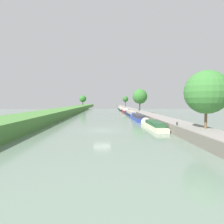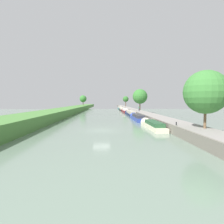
% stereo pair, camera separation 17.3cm
% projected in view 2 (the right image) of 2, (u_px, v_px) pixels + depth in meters
% --- Properties ---
extents(ground_plane, '(160.00, 160.00, 0.00)m').
position_uv_depth(ground_plane, '(101.00, 130.00, 28.63)').
color(ground_plane, slate).
extents(left_grassy_bank, '(7.07, 260.00, 1.98)m').
position_uv_depth(left_grassy_bank, '(12.00, 124.00, 28.20)').
color(left_grassy_bank, '#477A38').
rests_on(left_grassy_bank, ground_plane).
extents(right_towpath, '(3.66, 260.00, 1.18)m').
position_uv_depth(right_towpath, '(177.00, 126.00, 28.93)').
color(right_towpath, gray).
rests_on(right_towpath, ground_plane).
extents(stone_quay, '(0.25, 260.00, 1.23)m').
position_uv_depth(stone_quay, '(164.00, 126.00, 28.87)').
color(stone_quay, '#6B665B').
rests_on(stone_quay, ground_plane).
extents(narrowboat_cream, '(1.88, 11.30, 1.78)m').
position_uv_depth(narrowboat_cream, '(152.00, 125.00, 31.48)').
color(narrowboat_cream, beige).
rests_on(narrowboat_cream, ground_plane).
extents(narrowboat_blue, '(1.99, 12.52, 1.95)m').
position_uv_depth(narrowboat_blue, '(137.00, 117.00, 44.86)').
color(narrowboat_blue, '#283D93').
rests_on(narrowboat_blue, ground_plane).
extents(narrowboat_navy, '(1.82, 16.97, 1.99)m').
position_uv_depth(narrowboat_navy, '(130.00, 113.00, 59.33)').
color(narrowboat_navy, '#141E42').
rests_on(narrowboat_navy, ground_plane).
extents(narrowboat_maroon, '(1.98, 12.76, 2.02)m').
position_uv_depth(narrowboat_maroon, '(125.00, 111.00, 75.91)').
color(narrowboat_maroon, maroon).
rests_on(narrowboat_maroon, ground_plane).
extents(narrowboat_black, '(2.06, 14.47, 2.05)m').
position_uv_depth(narrowboat_black, '(122.00, 109.00, 90.18)').
color(narrowboat_black, black).
rests_on(narrowboat_black, ground_plane).
extents(narrowboat_teal, '(1.87, 14.00, 2.00)m').
position_uv_depth(narrowboat_teal, '(120.00, 108.00, 104.48)').
color(narrowboat_teal, '#195B60').
rests_on(narrowboat_teal, ground_plane).
extents(tree_rightbank_near, '(5.05, 5.05, 6.74)m').
position_uv_depth(tree_rightbank_near, '(206.00, 92.00, 22.10)').
color(tree_rightbank_near, brown).
rests_on(tree_rightbank_near, right_towpath).
extents(tree_rightbank_midnear, '(5.28, 5.28, 7.52)m').
position_uv_depth(tree_rightbank_midnear, '(140.00, 96.00, 68.79)').
color(tree_rightbank_midnear, '#4C3828').
rests_on(tree_rightbank_midnear, right_towpath).
extents(tree_rightbank_midfar, '(3.44, 3.44, 6.19)m').
position_uv_depth(tree_rightbank_midfar, '(126.00, 99.00, 114.59)').
color(tree_rightbank_midfar, brown).
rests_on(tree_rightbank_midfar, right_towpath).
extents(tree_leftbank_downstream, '(3.99, 3.99, 5.79)m').
position_uv_depth(tree_leftbank_downstream, '(83.00, 99.00, 110.76)').
color(tree_leftbank_downstream, '#4C3828').
rests_on(tree_leftbank_downstream, left_grassy_bank).
extents(person_walking, '(0.34, 0.34, 1.66)m').
position_uv_depth(person_walking, '(139.00, 108.00, 62.51)').
color(person_walking, '#282D42').
rests_on(person_walking, right_towpath).
extents(mooring_bollard_near, '(0.16, 0.16, 0.45)m').
position_uv_depth(mooring_bollard_near, '(176.00, 124.00, 25.13)').
color(mooring_bollard_near, black).
rests_on(mooring_bollard_near, right_towpath).
extents(mooring_bollard_far, '(0.16, 0.16, 0.45)m').
position_uv_depth(mooring_bollard_far, '(122.00, 106.00, 111.18)').
color(mooring_bollard_far, black).
rests_on(mooring_bollard_far, right_towpath).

